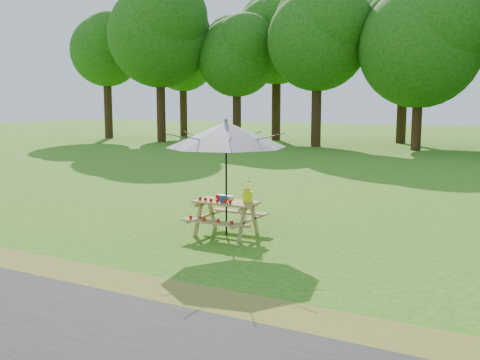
% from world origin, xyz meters
% --- Properties ---
extents(ground, '(120.00, 120.00, 0.00)m').
position_xyz_m(ground, '(0.00, 0.00, 0.00)').
color(ground, '#366713').
rests_on(ground, ground).
extents(drygrass_strip, '(120.00, 1.20, 0.01)m').
position_xyz_m(drygrass_strip, '(0.00, -2.80, 0.00)').
color(drygrass_strip, olive).
rests_on(drygrass_strip, ground).
extents(picnic_table, '(1.20, 1.32, 0.67)m').
position_xyz_m(picnic_table, '(-1.99, 0.50, 0.33)').
color(picnic_table, '#976E44').
rests_on(picnic_table, ground).
extents(patio_umbrella, '(2.67, 2.67, 2.26)m').
position_xyz_m(patio_umbrella, '(-1.99, 0.50, 1.95)').
color(patio_umbrella, black).
rests_on(patio_umbrella, ground).
extents(produce_bins, '(0.31, 0.43, 0.13)m').
position_xyz_m(produce_bins, '(-2.06, 0.52, 0.72)').
color(produce_bins, red).
rests_on(produce_bins, picnic_table).
extents(tomatoes_row, '(0.77, 0.13, 0.07)m').
position_xyz_m(tomatoes_row, '(-2.14, 0.32, 0.71)').
color(tomatoes_row, red).
rests_on(tomatoes_row, picnic_table).
extents(flower_bucket, '(0.28, 0.25, 0.42)m').
position_xyz_m(flower_bucket, '(-1.59, 0.62, 0.90)').
color(flower_bucket, '#F9FF0D').
rests_on(flower_bucket, picnic_table).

